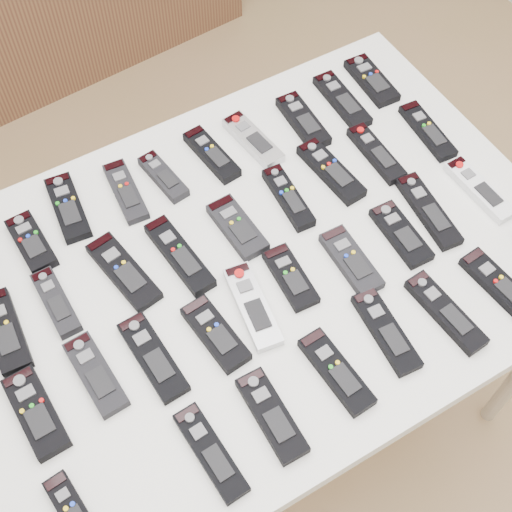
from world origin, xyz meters
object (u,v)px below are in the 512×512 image
remote_18 (427,131)px  remote_20 (96,374)px  table (256,276)px  remote_15 (288,198)px  remote_13 (180,255)px  remote_25 (351,261)px  remote_29 (73,512)px  remote_33 (386,331)px  remote_4 (163,177)px  remote_19 (36,413)px  remote_28 (479,189)px  remote_1 (31,243)px  remote_5 (212,155)px  remote_6 (253,140)px  remote_11 (56,302)px  remote_7 (303,121)px  remote_35 (500,286)px  remote_22 (216,334)px  remote_27 (428,211)px  remote_21 (153,357)px  remote_9 (372,80)px  remote_12 (124,272)px  remote_10 (6,332)px  remote_31 (272,415)px  remote_34 (446,312)px  remote_23 (253,306)px  remote_26 (401,234)px  remote_2 (68,208)px  remote_17 (376,153)px  remote_24 (291,277)px  remote_14 (237,227)px  remote_16 (331,171)px  remote_30 (211,452)px  remote_3 (126,191)px

remote_18 → remote_20: 0.91m
table → remote_15: bearing=35.3°
remote_13 → remote_25: bearing=-37.6°
remote_29 → remote_33: bearing=-5.1°
remote_4 → remote_19: remote_19 is taller
remote_4 → remote_28: remote_4 is taller
remote_1 → remote_15: size_ratio=0.87×
remote_5 → remote_6: same height
remote_11 → remote_18: size_ratio=0.89×
remote_7 → remote_33: remote_7 is taller
remote_6 → remote_35: size_ratio=0.96×
remote_6 → remote_29: remote_6 is taller
remote_22 → remote_25: remote_22 is taller
remote_29 → remote_27: bearing=6.5°
remote_7 → remote_28: (0.22, -0.36, -0.00)m
remote_25 → remote_29: (-0.68, -0.17, -0.00)m
remote_27 → remote_21: bearing=-172.9°
remote_9 → remote_19: bearing=-156.0°
remote_6 → remote_12: bearing=-163.9°
remote_10 → remote_25: (0.66, -0.20, -0.00)m
table → remote_35: size_ratio=7.04×
remote_1 → remote_31: 0.61m
remote_5 → remote_25: size_ratio=1.02×
table → remote_12: remote_12 is taller
remote_34 → remote_5: bearing=104.9°
remote_10 → remote_13: (0.36, -0.01, 0.00)m
remote_15 → remote_20: (-0.52, -0.17, -0.00)m
remote_23 → remote_26: 0.35m
remote_11 → remote_35: 0.87m
remote_18 → remote_10: bearing=-175.2°
remote_2 → remote_15: 0.47m
remote_23 → remote_35: 0.49m
remote_10 → remote_17: remote_10 is taller
remote_5 → remote_4: bearing=174.6°
remote_17 → remote_24: (-0.34, -0.18, -0.00)m
remote_14 → remote_29: (-0.52, -0.36, -0.00)m
remote_16 → remote_21: (-0.53, -0.20, -0.00)m
remote_10 → remote_27: (0.87, -0.18, -0.00)m
remote_14 → remote_33: (0.13, -0.35, -0.00)m
remote_6 → remote_18: size_ratio=0.97×
remote_17 → remote_20: 0.77m
remote_4 → remote_18: remote_4 is taller
remote_2 → remote_11: (-0.11, -0.20, 0.00)m
table → remote_7: bearing=43.4°
remote_26 → remote_29: 0.82m
remote_4 → remote_30: remote_4 is taller
remote_3 → remote_13: bearing=-78.1°
remote_25 → remote_29: size_ratio=1.16×
remote_10 → remote_20: remote_10 is taller
remote_27 → remote_31: size_ratio=1.12×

